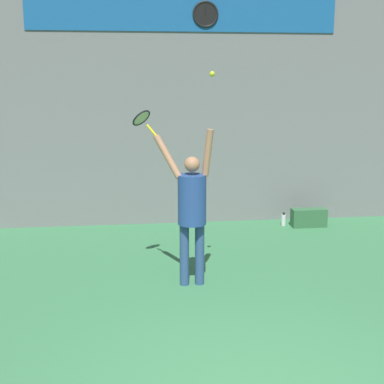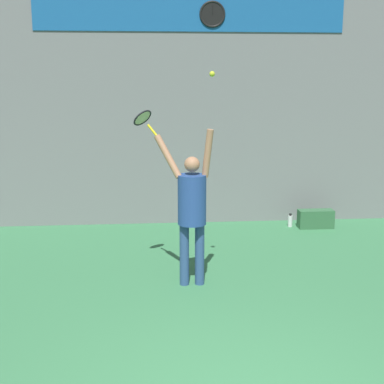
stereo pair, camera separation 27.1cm
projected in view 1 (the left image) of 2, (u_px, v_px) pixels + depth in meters
back_wall at (184, 95)px, 10.15m from camera, size 18.00×0.10×5.00m
sponsor_banner at (184, 14)px, 9.79m from camera, size 5.73×0.02×0.62m
scoreboard_clock at (205, 14)px, 9.82m from camera, size 0.48×0.04×0.48m
tennis_player at (192, 205)px, 7.20m from camera, size 0.81×0.48×2.16m
tennis_racket at (142, 119)px, 7.27m from camera, size 0.39×0.37×0.36m
tennis_ball at (213, 74)px, 6.81m from camera, size 0.07×0.07×0.07m
water_bottle at (284, 220)px, 10.38m from camera, size 0.09×0.09×0.26m
equipment_bag at (309, 218)px, 10.30m from camera, size 0.67×0.25×0.35m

